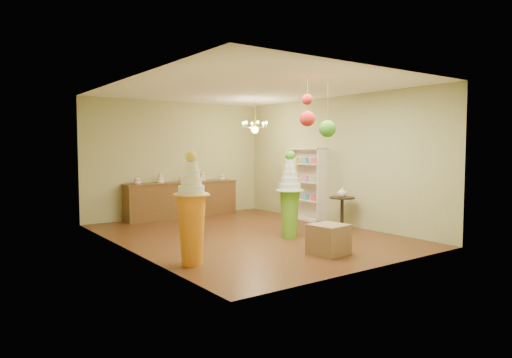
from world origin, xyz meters
TOP-DOWN VIEW (x-y plane):
  - floor at (0.00, 0.00)m, footprint 6.50×6.50m
  - ceiling at (0.00, 0.00)m, footprint 6.50×6.50m
  - wall_back at (0.00, 3.25)m, footprint 5.00×0.04m
  - wall_front at (0.00, -3.25)m, footprint 5.00×0.04m
  - wall_left at (-2.50, 0.00)m, footprint 0.04×6.50m
  - wall_right at (2.50, 0.00)m, footprint 0.04×6.50m
  - pedestal_green at (0.54, -0.72)m, footprint 0.72×0.72m
  - pedestal_orange at (-2.06, -1.46)m, footprint 0.58×0.58m
  - burlap_riser at (0.14, -2.21)m, footprint 0.62×0.62m
  - sideboard at (0.00, 2.97)m, footprint 3.04×0.54m
  - shelving_unit at (2.34, 0.80)m, footprint 0.33×1.20m
  - round_table at (2.10, -0.66)m, footprint 0.73×0.73m
  - vase at (2.10, -0.66)m, footprint 0.26×0.26m
  - pom_red_left at (0.12, -1.67)m, footprint 0.27×0.27m
  - pom_green_mid at (0.34, -1.95)m, footprint 0.30×0.30m
  - pom_red_right at (-0.18, -1.99)m, footprint 0.18×0.18m
  - chandelier at (1.30, 1.55)m, footprint 0.76×0.76m

SIDE VIEW (x-z plane):
  - floor at x=0.00m, z-range 0.00..0.00m
  - burlap_riser at x=0.14m, z-range 0.00..0.51m
  - round_table at x=2.10m, z-range 0.10..0.82m
  - sideboard at x=0.00m, z-range -0.10..1.06m
  - pedestal_orange at x=-2.06m, z-range -0.18..1.58m
  - pedestal_green at x=0.54m, z-range -0.16..1.60m
  - vase at x=2.10m, z-range 0.72..0.93m
  - shelving_unit at x=2.34m, z-range 0.00..1.80m
  - wall_back at x=0.00m, z-range 0.00..3.00m
  - wall_front at x=0.00m, z-range 0.00..3.00m
  - wall_left at x=-2.50m, z-range 0.00..3.00m
  - wall_right at x=2.50m, z-range 0.00..3.00m
  - pom_green_mid at x=0.34m, z-range 1.63..2.64m
  - chandelier at x=1.30m, z-range 1.88..2.73m
  - pom_red_left at x=0.12m, z-range 1.91..2.73m
  - pom_red_right at x=-0.18m, z-range 2.37..2.85m
  - ceiling at x=0.00m, z-range 3.00..3.00m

